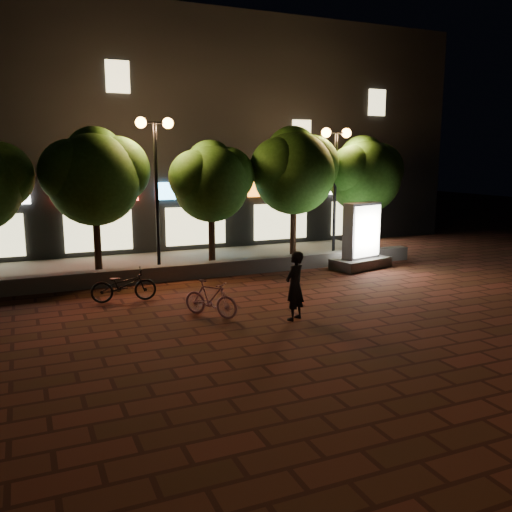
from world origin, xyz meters
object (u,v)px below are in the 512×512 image
tree_left (95,173)px  tree_far_right (365,172)px  ad_kiosk (361,242)px  street_lamp_right (336,159)px  street_lamp_left (156,155)px  scooter_parked (124,285)px  rider (295,286)px  tree_right (294,168)px  scooter_pink (211,299)px  tree_mid (212,179)px

tree_left → tree_far_right: 10.50m
tree_far_right → ad_kiosk: (-1.63, -2.26, -2.41)m
street_lamp_right → tree_far_right: bearing=9.6°
street_lamp_left → scooter_parked: bearing=-118.5°
street_lamp_left → rider: size_ratio=3.01×
tree_far_right → street_lamp_left: (-8.55, -0.26, 0.66)m
tree_far_right → ad_kiosk: bearing=-125.7°
tree_right → ad_kiosk: size_ratio=2.12×
tree_left → scooter_parked: 4.62m
tree_far_right → scooter_pink: size_ratio=3.08×
rider → scooter_parked: rider is taller
tree_left → street_lamp_right: 8.96m
street_lamp_left → ad_kiosk: 7.84m
tree_mid → scooter_pink: bearing=-109.4°
scooter_pink → rider: bearing=-68.0°
street_lamp_right → rider: bearing=-127.9°
tree_mid → tree_far_right: (6.50, 0.00, 0.15)m
ad_kiosk → tree_far_right: bearing=54.3°
street_lamp_right → scooter_parked: 9.97m
tree_mid → tree_far_right: tree_far_right is taller
tree_far_right → street_lamp_right: 1.66m
tree_mid → scooter_pink: (-2.07, -5.86, -2.75)m
tree_left → tree_right: bearing=0.0°
street_lamp_right → rider: 8.99m
ad_kiosk → tree_right: bearing=124.8°
scooter_pink → scooter_parked: size_ratio=0.87×
tree_far_right → scooter_parked: 11.29m
tree_left → street_lamp_left: size_ratio=0.94×
street_lamp_right → rider: street_lamp_right is taller
ad_kiosk → tree_left: bearing=165.7°
ad_kiosk → rider: ad_kiosk is taller
tree_left → scooter_parked: size_ratio=2.74×
tree_mid → scooter_parked: size_ratio=2.52×
tree_left → rider: bearing=-61.6°
rider → ad_kiosk: bearing=-168.8°
tree_right → rider: bearing=-117.2°
ad_kiosk → rider: 6.94m
tree_mid → rider: bearing=-92.1°
street_lamp_left → scooter_pink: (-0.02, -5.60, -3.56)m
tree_far_right → scooter_pink: bearing=-145.6°
tree_left → tree_far_right: size_ratio=1.03×
street_lamp_left → street_lamp_right: (7.00, 0.00, -0.13)m
tree_mid → tree_left: bearing=180.0°
street_lamp_left → rider: (1.80, -6.67, -3.17)m
tree_far_right → rider: bearing=-134.2°
tree_left → tree_far_right: bearing=-0.0°
tree_far_right → rider: size_ratio=2.77×
tree_left → scooter_pink: 6.85m
street_lamp_left → scooter_pink: bearing=-90.2°
tree_left → street_lamp_left: street_lamp_left is taller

